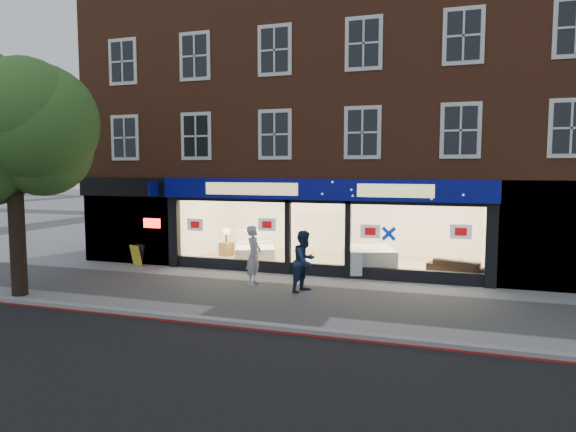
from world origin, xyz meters
The scene contains 13 objects.
ground centered at (0.00, 0.00, 0.00)m, with size 120.00×120.00×0.00m, color gray.
kerb_line centered at (0.00, -3.10, 0.01)m, with size 60.00×0.10×0.01m, color #8C0A07.
kerb_stone centered at (0.00, -2.90, 0.06)m, with size 60.00×0.25×0.12m, color gray.
showroom_floor centered at (0.00, 5.25, 0.05)m, with size 11.00×4.50×0.10m, color tan.
building centered at (-0.02, 6.93, 6.67)m, with size 19.00×8.26×10.30m.
street_tree centered at (-7.57, -2.20, 4.94)m, with size 4.00×3.20×6.60m.
display_bed centered at (-2.95, 4.74, 0.41)m, with size 2.17×2.37×1.08m.
bedside_table centered at (-4.40, 5.21, 0.38)m, with size 0.45×0.45×0.55m, color brown.
mattress_stack centered at (1.60, 4.07, 0.49)m, with size 2.15×2.41×0.79m.
sofa centered at (4.60, 3.90, 0.39)m, with size 1.99×0.78×0.58m, color black.
a_board centered at (-6.90, 2.70, 0.40)m, with size 0.52×0.33×0.79m, color gold.
pedestrian_grey centered at (-1.56, 1.16, 0.93)m, with size 0.68×0.45×1.86m, color #B1B4BA.
pedestrian_blue centered at (0.22, 0.78, 0.91)m, with size 0.89×0.69×1.83m, color #1B2C4E.
Camera 1 is at (4.43, -13.62, 3.66)m, focal length 32.00 mm.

